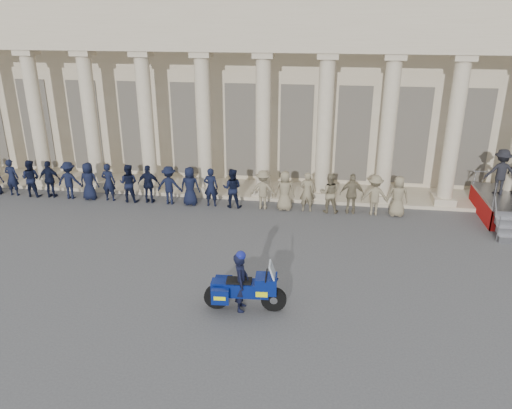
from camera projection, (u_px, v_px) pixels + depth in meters
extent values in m
plane|color=#464649|center=(186.00, 285.00, 15.27)|extent=(90.00, 90.00, 0.00)
cube|color=#C0AF90|center=(257.00, 76.00, 27.46)|extent=(40.00, 10.00, 9.00)
cube|color=#C0AF90|center=(238.00, 188.00, 23.35)|extent=(40.00, 2.60, 0.15)
cube|color=#C0AF90|center=(232.00, 39.00, 20.18)|extent=(35.80, 1.00, 1.00)
cube|color=#C0AF90|center=(231.00, 9.00, 19.78)|extent=(35.80, 1.00, 1.20)
cube|color=#C0AF90|center=(47.00, 180.00, 23.76)|extent=(0.90, 0.90, 0.30)
cylinder|color=#C0AF90|center=(37.00, 119.00, 22.69)|extent=(0.64, 0.64, 5.60)
cube|color=#C0AF90|center=(26.00, 52.00, 21.63)|extent=(0.85, 0.85, 0.24)
cube|color=#C0AF90|center=(98.00, 183.00, 23.41)|extent=(0.90, 0.90, 0.30)
cylinder|color=#C0AF90|center=(91.00, 121.00, 22.34)|extent=(0.64, 0.64, 5.60)
cube|color=#C0AF90|center=(83.00, 53.00, 21.28)|extent=(0.85, 0.85, 0.24)
cube|color=#C0AF90|center=(151.00, 185.00, 23.06)|extent=(0.90, 0.90, 0.30)
cylinder|color=#C0AF90|center=(146.00, 122.00, 21.99)|extent=(0.64, 0.64, 5.60)
cube|color=#C0AF90|center=(141.00, 53.00, 20.93)|extent=(0.85, 0.85, 0.24)
cube|color=#C0AF90|center=(206.00, 188.00, 22.71)|extent=(0.90, 0.90, 0.30)
cylinder|color=#C0AF90|center=(204.00, 124.00, 21.64)|extent=(0.64, 0.64, 5.60)
cube|color=#C0AF90|center=(201.00, 54.00, 20.58)|extent=(0.85, 0.85, 0.24)
cube|color=#C0AF90|center=(263.00, 191.00, 22.36)|extent=(0.90, 0.90, 0.30)
cylinder|color=#C0AF90|center=(263.00, 126.00, 21.28)|extent=(0.64, 0.64, 5.60)
cube|color=#C0AF90|center=(263.00, 55.00, 20.22)|extent=(0.85, 0.85, 0.24)
cube|color=#C0AF90|center=(321.00, 194.00, 22.00)|extent=(0.90, 0.90, 0.30)
cylinder|color=#C0AF90|center=(324.00, 128.00, 20.93)|extent=(0.64, 0.64, 5.60)
cube|color=#C0AF90|center=(328.00, 56.00, 19.87)|extent=(0.85, 0.85, 0.24)
cube|color=#C0AF90|center=(381.00, 197.00, 21.65)|extent=(0.90, 0.90, 0.30)
cylinder|color=#C0AF90|center=(388.00, 130.00, 20.58)|extent=(0.64, 0.64, 5.60)
cube|color=#C0AF90|center=(395.00, 56.00, 19.52)|extent=(0.85, 0.85, 0.24)
cube|color=#C0AF90|center=(443.00, 200.00, 21.30)|extent=(0.90, 0.90, 0.30)
cylinder|color=#C0AF90|center=(453.00, 132.00, 20.23)|extent=(0.64, 0.64, 5.60)
cube|color=#C0AF90|center=(464.00, 57.00, 19.17)|extent=(0.85, 0.85, 0.24)
cube|color=#C0AF90|center=(508.00, 203.00, 20.95)|extent=(0.90, 0.90, 0.30)
cube|color=black|center=(37.00, 124.00, 24.99)|extent=(1.30, 0.12, 4.20)
cube|color=black|center=(86.00, 125.00, 24.63)|extent=(1.30, 0.12, 4.20)
cube|color=black|center=(136.00, 127.00, 24.28)|extent=(1.30, 0.12, 4.20)
cube|color=black|center=(188.00, 129.00, 23.93)|extent=(1.30, 0.12, 4.20)
cube|color=black|center=(241.00, 131.00, 23.58)|extent=(1.30, 0.12, 4.20)
cube|color=black|center=(296.00, 132.00, 23.22)|extent=(1.30, 0.12, 4.20)
cube|color=black|center=(353.00, 134.00, 22.87)|extent=(1.30, 0.12, 4.20)
cube|color=black|center=(411.00, 136.00, 22.52)|extent=(1.30, 0.12, 4.20)
cube|color=black|center=(472.00, 138.00, 22.17)|extent=(1.30, 0.12, 4.20)
imported|color=black|center=(12.00, 177.00, 22.43)|extent=(0.61, 0.40, 1.69)
imported|color=black|center=(31.00, 178.00, 22.31)|extent=(0.82, 0.64, 1.69)
imported|color=black|center=(50.00, 179.00, 22.18)|extent=(0.99, 0.41, 1.69)
imported|color=black|center=(69.00, 180.00, 22.06)|extent=(1.09, 0.63, 1.69)
imported|color=black|center=(89.00, 181.00, 21.94)|extent=(0.82, 0.54, 1.69)
imported|color=black|center=(109.00, 182.00, 21.81)|extent=(0.61, 0.40, 1.69)
imported|color=black|center=(129.00, 183.00, 21.69)|extent=(0.82, 0.64, 1.69)
imported|color=black|center=(149.00, 184.00, 21.56)|extent=(0.99, 0.41, 1.69)
imported|color=black|center=(169.00, 185.00, 21.44)|extent=(1.09, 0.63, 1.69)
imported|color=black|center=(190.00, 186.00, 21.31)|extent=(0.82, 0.54, 1.69)
imported|color=black|center=(211.00, 187.00, 21.19)|extent=(0.61, 0.40, 1.69)
imported|color=black|center=(232.00, 188.00, 21.07)|extent=(0.82, 0.64, 1.69)
imported|color=#7D7156|center=(263.00, 190.00, 20.89)|extent=(1.09, 0.63, 1.69)
imported|color=#7D7156|center=(285.00, 191.00, 20.76)|extent=(0.82, 0.54, 1.69)
imported|color=#7D7156|center=(307.00, 192.00, 20.64)|extent=(0.61, 0.40, 1.69)
imported|color=#7D7156|center=(329.00, 193.00, 20.51)|extent=(0.82, 0.64, 1.69)
imported|color=#7D7156|center=(352.00, 194.00, 20.39)|extent=(0.99, 0.41, 1.69)
imported|color=#7D7156|center=(375.00, 195.00, 20.27)|extent=(1.09, 0.63, 1.69)
imported|color=#7D7156|center=(398.00, 196.00, 20.14)|extent=(0.82, 0.54, 1.69)
cube|color=#9D0D0C|center=(480.00, 206.00, 20.33)|extent=(0.04, 3.22, 0.81)
cube|color=gray|center=(511.00, 222.00, 18.40)|extent=(1.10, 0.28, 0.23)
cube|color=gray|center=(510.00, 213.00, 18.58)|extent=(1.10, 0.28, 0.23)
imported|color=black|center=(501.00, 172.00, 19.91)|extent=(1.19, 0.69, 1.85)
cylinder|color=black|center=(274.00, 299.00, 13.87)|extent=(0.72, 0.19, 0.71)
cylinder|color=black|center=(217.00, 297.00, 13.99)|extent=(0.72, 0.19, 0.71)
cube|color=navy|center=(247.00, 288.00, 13.81)|extent=(1.26, 0.53, 0.41)
cube|color=navy|center=(266.00, 284.00, 13.71)|extent=(0.62, 0.59, 0.48)
cube|color=silver|center=(266.00, 292.00, 13.80)|extent=(0.26, 0.34, 0.13)
cube|color=#B2BFCC|center=(273.00, 272.00, 13.57)|extent=(0.25, 0.51, 0.57)
cube|color=black|center=(239.00, 281.00, 13.75)|extent=(0.72, 0.41, 0.11)
cube|color=navy|center=(218.00, 284.00, 13.85)|extent=(0.40, 0.39, 0.24)
cube|color=navy|center=(220.00, 296.00, 13.58)|extent=(0.50, 0.27, 0.43)
cube|color=#F2FF0D|center=(220.00, 296.00, 13.58)|extent=(0.34, 0.28, 0.11)
cube|color=navy|center=(224.00, 283.00, 14.21)|extent=(0.50, 0.27, 0.43)
cube|color=#F2FF0D|center=(224.00, 283.00, 14.21)|extent=(0.34, 0.28, 0.11)
cylinder|color=silver|center=(229.00, 293.00, 14.22)|extent=(0.65, 0.15, 0.11)
cylinder|color=black|center=(266.00, 276.00, 13.62)|extent=(0.09, 0.75, 0.04)
imported|color=black|center=(241.00, 282.00, 13.76)|extent=(0.45, 0.65, 1.72)
sphere|color=navy|center=(241.00, 256.00, 13.46)|extent=(0.28, 0.28, 0.28)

